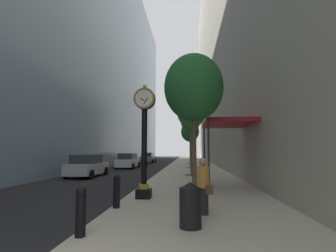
# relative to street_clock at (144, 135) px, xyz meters

# --- Properties ---
(ground_plane) EXTENTS (110.00, 110.00, 0.00)m
(ground_plane) POSITION_rel_street_clock_xyz_m (-0.78, 19.62, -2.55)
(ground_plane) COLOR black
(ground_plane) RESTS_ON ground
(sidewalk_right) EXTENTS (5.71, 80.00, 0.14)m
(sidewalk_right) POSITION_rel_street_clock_xyz_m (2.08, 22.62, -2.48)
(sidewalk_right) COLOR #BCB29E
(sidewalk_right) RESTS_ON ground
(building_block_left) EXTENTS (9.00, 80.00, 33.52)m
(building_block_left) POSITION_rel_street_clock_xyz_m (-12.32, 22.62, 14.22)
(building_block_left) COLOR #758EA8
(building_block_left) RESTS_ON ground
(building_block_right) EXTENTS (9.00, 80.00, 37.60)m
(building_block_right) POSITION_rel_street_clock_xyz_m (9.43, 22.62, 16.26)
(building_block_right) COLOR #A89E89
(building_block_right) RESTS_ON ground
(street_clock) EXTENTS (0.84, 0.55, 4.39)m
(street_clock) POSITION_rel_street_clock_xyz_m (0.00, 0.00, 0.00)
(street_clock) COLOR black
(street_clock) RESTS_ON sidewalk_right
(bollard_nearest) EXTENTS (0.23, 0.23, 1.04)m
(bollard_nearest) POSITION_rel_street_clock_xyz_m (-0.57, -4.33, -1.86)
(bollard_nearest) COLOR black
(bollard_nearest) RESTS_ON sidewalk_right
(bollard_second) EXTENTS (0.23, 0.23, 1.04)m
(bollard_second) POSITION_rel_street_clock_xyz_m (-0.57, -1.67, -1.86)
(bollard_second) COLOR black
(bollard_second) RESTS_ON sidewalk_right
(street_tree_near) EXTENTS (2.45, 2.45, 5.81)m
(street_tree_near) POSITION_rel_street_clock_xyz_m (1.94, 0.68, 1.98)
(street_tree_near) COLOR #333335
(street_tree_near) RESTS_ON sidewalk_right
(street_tree_mid_near) EXTENTS (2.15, 2.15, 5.94)m
(street_tree_mid_near) POSITION_rel_street_clock_xyz_m (1.94, 9.10, 2.26)
(street_tree_mid_near) COLOR #333335
(street_tree_mid_near) RESTS_ON sidewalk_right
(street_tree_mid_far) EXTENTS (2.13, 2.13, 6.22)m
(street_tree_mid_far) POSITION_rel_street_clock_xyz_m (1.94, 17.52, 2.54)
(street_tree_mid_far) COLOR #333335
(street_tree_mid_far) RESTS_ON sidewalk_right
(street_tree_far) EXTENTS (2.52, 2.52, 5.91)m
(street_tree_far) POSITION_rel_street_clock_xyz_m (1.94, 25.95, 2.03)
(street_tree_far) COLOR #333335
(street_tree_far) RESTS_ON sidewalk_right
(trash_bin) EXTENTS (0.53, 0.53, 1.05)m
(trash_bin) POSITION_rel_street_clock_xyz_m (1.74, -3.53, -1.87)
(trash_bin) COLOR black
(trash_bin) RESTS_ON sidewalk_right
(pedestrian_walking) EXTENTS (0.51, 0.51, 1.58)m
(pedestrian_walking) POSITION_rel_street_clock_xyz_m (2.13, -2.29, -1.58)
(pedestrian_walking) COLOR #23232D
(pedestrian_walking) RESTS_ON sidewalk_right
(storefront_awning) EXTENTS (2.40, 3.60, 3.30)m
(storefront_awning) POSITION_rel_street_clock_xyz_m (3.69, 3.54, 0.74)
(storefront_awning) COLOR maroon
(storefront_awning) RESTS_ON sidewalk_right
(car_grey_near) EXTENTS (2.05, 4.63, 1.60)m
(car_grey_near) POSITION_rel_street_clock_xyz_m (-4.67, 29.78, -1.77)
(car_grey_near) COLOR slate
(car_grey_near) RESTS_ON ground
(car_white_mid) EXTENTS (2.06, 4.17, 1.63)m
(car_white_mid) POSITION_rel_street_clock_xyz_m (-4.87, 17.48, -1.75)
(car_white_mid) COLOR silver
(car_white_mid) RESTS_ON ground
(car_silver_far) EXTENTS (2.04, 4.24, 1.62)m
(car_silver_far) POSITION_rel_street_clock_xyz_m (-5.76, 8.61, -1.76)
(car_silver_far) COLOR #B7BABF
(car_silver_far) RESTS_ON ground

